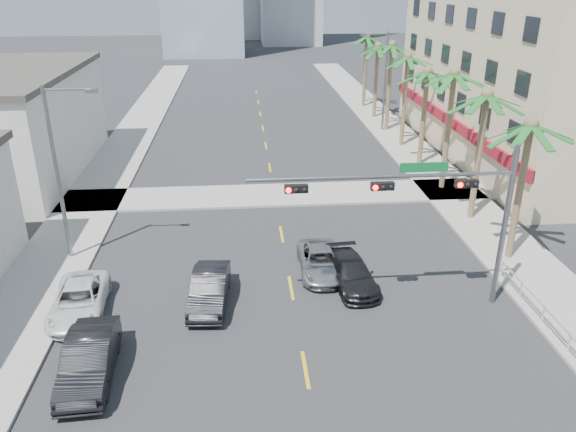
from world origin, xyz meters
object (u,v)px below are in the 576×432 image
object	(u,v)px
traffic_signal_mast	(435,201)
car_parked_mid	(89,360)
car_lane_left	(209,289)
car_lane_center	(321,261)
car_lane_right	(352,273)
car_parked_far	(79,300)

from	to	relation	value
traffic_signal_mast	car_parked_mid	size ratio (longest dim) A/B	2.33
traffic_signal_mast	car_lane_left	xyz separation A→B (m)	(-9.56, 1.03, -4.33)
car_lane_center	car_lane_right	xyz separation A→B (m)	(1.32, -1.35, 0.02)
car_parked_mid	car_lane_right	distance (m)	12.29
car_lane_left	car_parked_mid	bearing A→B (deg)	-127.48
car_lane_left	car_lane_center	size ratio (longest dim) A/B	1.00
car_parked_far	car_lane_right	bearing A→B (deg)	2.00
traffic_signal_mast	car_parked_far	size ratio (longest dim) A/B	2.34
car_parked_far	traffic_signal_mast	bearing A→B (deg)	-7.03
car_lane_center	traffic_signal_mast	bearing A→B (deg)	-38.58
car_lane_center	car_lane_right	bearing A→B (deg)	-44.96
car_parked_far	car_lane_right	world-z (taller)	car_parked_far
car_lane_right	car_parked_mid	bearing A→B (deg)	-157.20
car_lane_left	car_lane_center	xyz separation A→B (m)	(5.37, 2.40, -0.12)
car_parked_far	car_lane_center	world-z (taller)	car_parked_far
traffic_signal_mast	car_parked_far	bearing A→B (deg)	177.42
traffic_signal_mast	car_parked_far	distance (m)	15.82
car_lane_left	car_lane_center	distance (m)	5.88
car_lane_right	traffic_signal_mast	bearing A→B (deg)	-41.07
traffic_signal_mast	car_lane_right	size ratio (longest dim) A/B	2.51
traffic_signal_mast	car_parked_mid	distance (m)	14.84
car_lane_left	traffic_signal_mast	bearing A→B (deg)	-2.21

